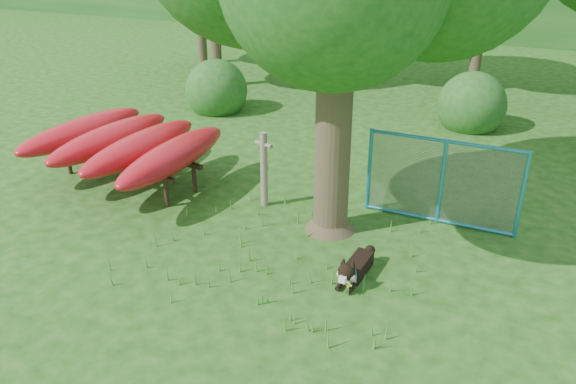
% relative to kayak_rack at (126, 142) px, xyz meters
% --- Properties ---
extents(ground, '(80.00, 80.00, 0.00)m').
position_rel_kayak_rack_xyz_m(ground, '(3.92, -2.20, -0.89)').
color(ground, '#16460E').
rests_on(ground, ground).
extents(wooden_post, '(0.40, 0.19, 1.47)m').
position_rel_kayak_rack_xyz_m(wooden_post, '(3.05, 0.23, -0.12)').
color(wooden_post, '#716455').
rests_on(wooden_post, ground).
extents(kayak_rack, '(3.63, 3.82, 1.17)m').
position_rel_kayak_rack_xyz_m(kayak_rack, '(0.00, 0.00, 0.00)').
color(kayak_rack, black).
rests_on(kayak_rack, ground).
extents(husky_dog, '(0.31, 1.15, 0.51)m').
position_rel_kayak_rack_xyz_m(husky_dog, '(5.44, -1.48, -0.71)').
color(husky_dog, black).
rests_on(husky_dog, ground).
extents(fence_section, '(2.73, 0.10, 2.66)m').
position_rel_kayak_rack_xyz_m(fence_section, '(6.22, 0.91, -0.09)').
color(fence_section, teal).
rests_on(fence_section, ground).
extents(wildflower_clump, '(0.09, 0.10, 0.20)m').
position_rel_kayak_rack_xyz_m(wildflower_clump, '(5.51, -1.94, -0.73)').
color(wildflower_clump, '#458F2E').
rests_on(wildflower_clump, ground).
extents(shrub_left, '(1.80, 1.80, 1.80)m').
position_rel_kayak_rack_xyz_m(shrub_left, '(-1.08, 5.30, -0.89)').
color(shrub_left, '#1D541B').
rests_on(shrub_left, ground).
extents(shrub_mid, '(1.80, 1.80, 1.80)m').
position_rel_kayak_rack_xyz_m(shrub_mid, '(5.92, 6.80, -0.89)').
color(shrub_mid, '#1D541B').
rests_on(shrub_mid, ground).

